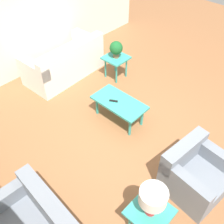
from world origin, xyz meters
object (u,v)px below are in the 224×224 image
Objects in this scene: sofa at (65,64)px; side_table_lamp at (149,214)px; side_table_plant at (116,60)px; table_lamp at (153,198)px; armchair at (195,174)px; coffee_table at (119,104)px; potted_plant at (116,48)px.

side_table_lamp is at bearing 63.73° from sofa.
table_lamp is at bearing 138.97° from side_table_plant.
armchair is 1.16m from table_lamp.
side_table_plant is at bearing -45.32° from coffee_table.
side_table_lamp is (-1.72, 1.36, 0.05)m from coffee_table.
side_table_lamp is at bearing 138.97° from potted_plant.
potted_plant is (1.00, -1.01, 0.36)m from coffee_table.
sofa is 3.75m from armchair.
armchair is (-3.71, 0.58, -0.02)m from sofa.
armchair is at bearing 154.40° from side_table_plant.
sofa is 1.25m from potted_plant.
sofa is 1.91m from coffee_table.
potted_plant is at bearing -41.03° from side_table_lamp.
coffee_table is 1.46m from potted_plant.
table_lamp is at bearing 138.97° from potted_plant.
table_lamp is (-1.72, 1.36, 0.46)m from coffee_table.
sofa is at bearing 87.49° from armchair.
armchair is at bearing -95.04° from side_table_lamp.
coffee_table is 2.24m from table_lamp.
armchair is 0.92× the size of coffee_table.
sofa is at bearing 40.53° from potted_plant.
potted_plant is (0.00, 0.00, 0.30)m from side_table_plant.
side_table_lamp is (0.09, 1.02, 0.13)m from armchair.
side_table_plant is (2.81, -1.35, 0.13)m from armchair.
table_lamp reaches higher than sofa.
potted_plant is (2.81, -1.35, 0.44)m from armchair.
sofa is 3.96m from side_table_lamp.
coffee_table is 2.73× the size of potted_plant.
potted_plant is (-0.89, -0.76, 0.42)m from sofa.
armchair is 1.79× the size of side_table_plant.
sofa is at bearing -23.93° from table_lamp.
armchair is 2.50× the size of potted_plant.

